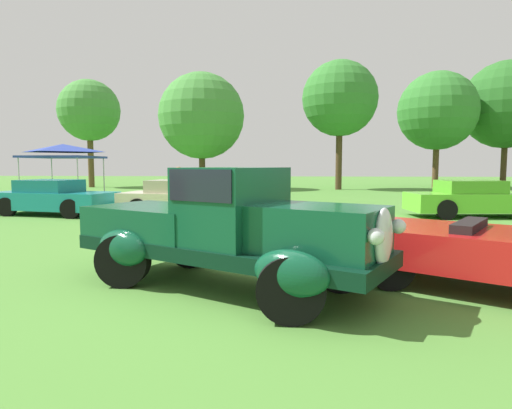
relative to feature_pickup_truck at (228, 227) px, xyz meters
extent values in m
plane|color=#4C8433|center=(0.06, -0.02, -0.87)|extent=(120.00, 120.00, 0.00)
cube|color=black|center=(-0.03, 0.02, -0.31)|extent=(4.66, 3.41, 0.20)
cube|color=#0F472D|center=(1.15, -0.62, 0.07)|extent=(1.99, 1.75, 0.60)
ellipsoid|color=silver|center=(1.91, -1.03, 0.05)|extent=(0.39, 0.53, 0.68)
cube|color=#0F472D|center=(0.07, -0.04, 0.31)|extent=(1.60, 1.72, 1.04)
cube|color=black|center=(0.07, -0.04, 0.61)|extent=(1.53, 1.70, 0.40)
cube|color=#0F472D|center=(-1.16, 0.62, -0.01)|extent=(2.40, 2.17, 0.48)
ellipsoid|color=#0F472D|center=(1.56, -0.02, -0.31)|extent=(0.98, 0.75, 0.52)
ellipsoid|color=#0F472D|center=(0.88, -1.29, -0.31)|extent=(0.98, 0.75, 0.52)
ellipsoid|color=#0F472D|center=(-0.82, 1.26, -0.31)|extent=(0.98, 0.75, 0.52)
ellipsoid|color=#0F472D|center=(-1.50, -0.01, -0.31)|extent=(0.98, 0.75, 0.52)
sphere|color=silver|center=(2.16, -0.66, 0.13)|extent=(0.18, 0.18, 0.18)
sphere|color=silver|center=(1.75, -1.44, 0.13)|extent=(0.18, 0.18, 0.18)
cylinder|color=black|center=(1.56, -0.02, -0.49)|extent=(0.76, 0.24, 0.76)
cylinder|color=black|center=(0.88, -1.29, -0.49)|extent=(0.76, 0.24, 0.76)
cylinder|color=black|center=(-0.82, 1.26, -0.49)|extent=(0.76, 0.24, 0.76)
cylinder|color=black|center=(-1.50, -0.01, -0.49)|extent=(0.76, 0.24, 0.76)
cube|color=red|center=(3.71, 0.12, -0.30)|extent=(4.27, 3.56, 0.52)
cube|color=black|center=(3.39, 0.32, -0.06)|extent=(0.88, 1.17, 0.28)
cylinder|color=black|center=(3.08, 1.43, -0.54)|extent=(0.66, 0.20, 0.66)
cylinder|color=black|center=(2.26, 0.12, -0.54)|extent=(0.66, 0.20, 0.66)
cube|color=teal|center=(-7.28, 8.54, -0.37)|extent=(4.46, 2.46, 0.60)
cube|color=#146A6E|center=(-7.45, 8.58, 0.13)|extent=(2.10, 1.78, 0.44)
cylinder|color=black|center=(-6.19, 7.54, -0.55)|extent=(0.64, 0.22, 0.64)
cylinder|color=black|center=(-8.67, 8.03, -0.55)|extent=(0.64, 0.22, 0.64)
cube|color=beige|center=(-2.79, 8.54, -0.37)|extent=(4.23, 2.20, 0.60)
cube|color=#B3AB8E|center=(-2.95, 8.56, 0.13)|extent=(1.95, 1.67, 0.44)
cylinder|color=black|center=(-1.69, 7.62, -0.55)|extent=(0.64, 0.22, 0.64)
cylinder|color=black|center=(-4.09, 7.94, -0.55)|extent=(0.64, 0.22, 0.64)
cube|color=#60C62D|center=(7.02, 9.07, -0.37)|extent=(4.38, 2.06, 0.60)
cube|color=#4D9F24|center=(6.85, 9.06, 0.13)|extent=(1.99, 1.61, 0.44)
cylinder|color=black|center=(5.82, 8.19, -0.55)|extent=(0.64, 0.22, 0.64)
cylinder|color=#383838|center=(-2.26, 5.81, -0.44)|extent=(0.16, 0.16, 0.86)
cylinder|color=#383838|center=(-2.08, 5.74, -0.44)|extent=(0.16, 0.16, 0.86)
cube|color=silver|center=(-2.17, 5.78, 0.29)|extent=(0.46, 0.36, 0.60)
sphere|color=#936B4C|center=(-2.17, 5.78, 0.71)|extent=(0.22, 0.22, 0.22)
cylinder|color=#B7B7BC|center=(-8.41, 15.24, 0.16)|extent=(0.05, 0.05, 2.05)
cylinder|color=#B7B7BC|center=(-8.41, 12.53, 0.16)|extent=(0.05, 0.05, 2.05)
cylinder|color=#B7B7BC|center=(-11.11, 15.24, 0.16)|extent=(0.05, 0.05, 2.05)
cylinder|color=#B7B7BC|center=(-11.11, 12.53, 0.16)|extent=(0.05, 0.05, 2.05)
cube|color=#2D429E|center=(-9.76, 13.88, 1.23)|extent=(3.01, 3.01, 0.10)
pyramid|color=#2D429E|center=(-9.76, 13.88, 1.65)|extent=(2.95, 2.95, 0.38)
cylinder|color=brown|center=(-14.53, 26.94, 1.44)|extent=(0.44, 0.44, 4.62)
sphere|color=#428938|center=(-14.53, 26.94, 5.04)|extent=(4.67, 4.67, 4.67)
cylinder|color=#47331E|center=(-5.39, 25.01, 0.89)|extent=(0.44, 0.44, 3.52)
sphere|color=#428938|center=(-5.39, 25.01, 4.33)|extent=(6.08, 6.08, 6.08)
cylinder|color=#47331E|center=(4.31, 25.11, 1.57)|extent=(0.44, 0.44, 4.89)
sphere|color=#337A2D|center=(4.31, 25.11, 5.45)|extent=(5.21, 5.21, 5.21)
cylinder|color=brown|center=(11.78, 27.74, 1.20)|extent=(0.44, 0.44, 4.13)
sphere|color=#337A2D|center=(11.78, 27.74, 4.85)|extent=(5.77, 5.77, 5.77)
cylinder|color=#47331E|center=(17.58, 29.64, 1.39)|extent=(0.44, 0.44, 4.52)
sphere|color=#286623|center=(17.58, 29.64, 5.50)|extent=(6.70, 6.70, 6.70)
camera|label=1|loc=(0.85, -5.96, 0.87)|focal=30.59mm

